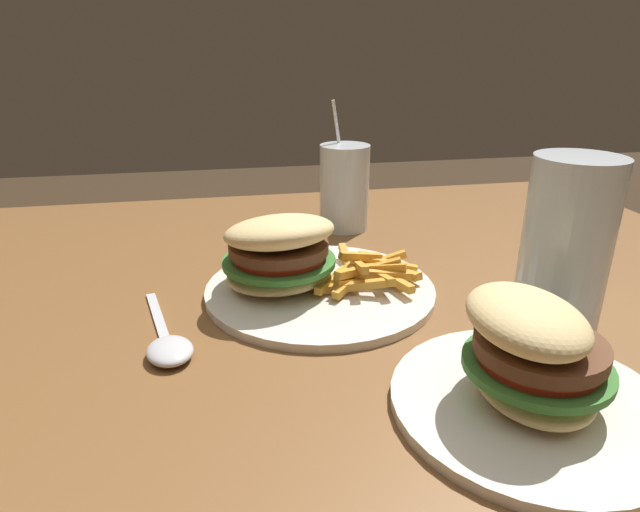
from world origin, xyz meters
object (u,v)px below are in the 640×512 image
object	(u,v)px
juice_glass	(344,189)
meal_plate_far	(531,370)
beer_glass	(565,252)
spoon	(169,347)
meal_plate_near	(298,267)

from	to	relation	value
juice_glass	meal_plate_far	bearing A→B (deg)	94.71
beer_glass	spoon	bearing A→B (deg)	-4.19
spoon	meal_plate_far	xyz separation A→B (m)	(-0.29, 0.14, 0.03)
juice_glass	spoon	world-z (taller)	juice_glass
beer_glass	spoon	xyz separation A→B (m)	(0.39, -0.03, -0.08)
beer_glass	juice_glass	xyz separation A→B (m)	(0.14, -0.37, -0.02)
spoon	meal_plate_far	world-z (taller)	meal_plate_far
beer_glass	juice_glass	bearing A→B (deg)	-69.66
meal_plate_near	meal_plate_far	distance (m)	0.29
beer_glass	meal_plate_far	size ratio (longest dim) A/B	0.80
meal_plate_near	beer_glass	distance (m)	0.29
meal_plate_far	meal_plate_near	bearing A→B (deg)	-58.99
juice_glass	meal_plate_far	world-z (taller)	juice_glass
spoon	meal_plate_far	bearing A→B (deg)	51.45
beer_glass	meal_plate_near	bearing A→B (deg)	-28.90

